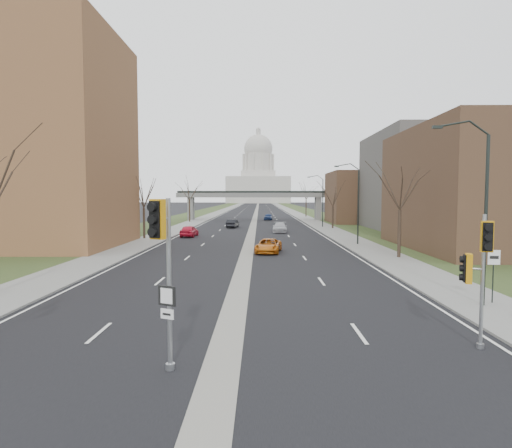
{
  "coord_description": "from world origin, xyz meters",
  "views": [
    {
      "loc": [
        1.19,
        -14.11,
        5.28
      ],
      "look_at": [
        0.97,
        11.39,
        3.62
      ],
      "focal_mm": 30.0,
      "sensor_mm": 36.0,
      "label": 1
    }
  ],
  "objects_px": {
    "signal_pole_right": "(479,262)",
    "car_right_far": "(268,217)",
    "car_left_near": "(189,231)",
    "car_right_near": "(268,246)",
    "signal_pole_median": "(163,252)",
    "speed_limit_sign": "(493,267)",
    "car_left_far": "(233,223)",
    "car_right_mid": "(280,227)"
  },
  "relations": [
    {
      "from": "car_left_near",
      "to": "car_right_mid",
      "type": "height_order",
      "value": "car_left_near"
    },
    {
      "from": "car_left_near",
      "to": "car_left_far",
      "type": "xyz_separation_m",
      "value": [
        4.67,
        15.88,
        -0.04
      ]
    },
    {
      "from": "car_left_far",
      "to": "car_right_near",
      "type": "distance_m",
      "value": 32.05
    },
    {
      "from": "signal_pole_median",
      "to": "car_right_mid",
      "type": "height_order",
      "value": "signal_pole_median"
    },
    {
      "from": "car_left_near",
      "to": "car_right_far",
      "type": "height_order",
      "value": "car_left_near"
    },
    {
      "from": "speed_limit_sign",
      "to": "car_left_far",
      "type": "height_order",
      "value": "speed_limit_sign"
    },
    {
      "from": "signal_pole_right",
      "to": "car_right_far",
      "type": "relative_size",
      "value": 1.1
    },
    {
      "from": "signal_pole_right",
      "to": "car_right_far",
      "type": "distance_m",
      "value": 80.44
    },
    {
      "from": "speed_limit_sign",
      "to": "car_right_mid",
      "type": "bearing_deg",
      "value": 109.52
    },
    {
      "from": "signal_pole_median",
      "to": "speed_limit_sign",
      "type": "height_order",
      "value": "signal_pole_median"
    },
    {
      "from": "signal_pole_right",
      "to": "speed_limit_sign",
      "type": "xyz_separation_m",
      "value": [
        3.84,
        6.06,
        -1.16
      ]
    },
    {
      "from": "speed_limit_sign",
      "to": "signal_pole_right",
      "type": "bearing_deg",
      "value": -114.04
    },
    {
      "from": "signal_pole_right",
      "to": "signal_pole_median",
      "type": "bearing_deg",
      "value": -152.07
    },
    {
      "from": "car_left_near",
      "to": "car_right_near",
      "type": "relative_size",
      "value": 0.95
    },
    {
      "from": "speed_limit_sign",
      "to": "car_right_near",
      "type": "bearing_deg",
      "value": 126.87
    },
    {
      "from": "speed_limit_sign",
      "to": "car_left_near",
      "type": "xyz_separation_m",
      "value": [
        -20.48,
        34.93,
        -1.13
      ]
    },
    {
      "from": "speed_limit_sign",
      "to": "car_right_near",
      "type": "distance_m",
      "value": 21.91
    },
    {
      "from": "speed_limit_sign",
      "to": "car_right_mid",
      "type": "height_order",
      "value": "speed_limit_sign"
    },
    {
      "from": "speed_limit_sign",
      "to": "car_right_near",
      "type": "height_order",
      "value": "speed_limit_sign"
    },
    {
      "from": "signal_pole_median",
      "to": "car_left_near",
      "type": "bearing_deg",
      "value": 122.82
    },
    {
      "from": "speed_limit_sign",
      "to": "car_right_far",
      "type": "distance_m",
      "value": 74.75
    },
    {
      "from": "car_right_near",
      "to": "car_right_far",
      "type": "height_order",
      "value": "car_right_far"
    },
    {
      "from": "car_right_near",
      "to": "car_right_far",
      "type": "distance_m",
      "value": 54.95
    },
    {
      "from": "car_right_near",
      "to": "car_right_mid",
      "type": "relative_size",
      "value": 0.95
    },
    {
      "from": "car_left_near",
      "to": "car_right_near",
      "type": "xyz_separation_m",
      "value": [
        10.02,
        -15.72,
        -0.11
      ]
    },
    {
      "from": "car_left_near",
      "to": "car_right_near",
      "type": "distance_m",
      "value": 18.64
    },
    {
      "from": "car_left_far",
      "to": "car_right_near",
      "type": "height_order",
      "value": "car_left_far"
    },
    {
      "from": "car_right_mid",
      "to": "car_left_near",
      "type": "bearing_deg",
      "value": -146.49
    },
    {
      "from": "car_left_far",
      "to": "car_right_near",
      "type": "xyz_separation_m",
      "value": [
        5.35,
        -31.6,
        -0.06
      ]
    },
    {
      "from": "signal_pole_median",
      "to": "car_left_near",
      "type": "height_order",
      "value": "signal_pole_median"
    },
    {
      "from": "signal_pole_right",
      "to": "car_right_near",
      "type": "distance_m",
      "value": 26.24
    },
    {
      "from": "car_right_near",
      "to": "car_right_mid",
      "type": "height_order",
      "value": "car_right_mid"
    },
    {
      "from": "signal_pole_median",
      "to": "car_right_near",
      "type": "distance_m",
      "value": 27.74
    },
    {
      "from": "signal_pole_median",
      "to": "car_left_near",
      "type": "distance_m",
      "value": 43.62
    },
    {
      "from": "signal_pole_right",
      "to": "car_right_far",
      "type": "xyz_separation_m",
      "value": [
        -5.57,
        80.21,
        -2.33
      ]
    },
    {
      "from": "signal_pole_median",
      "to": "car_right_far",
      "type": "relative_size",
      "value": 1.24
    },
    {
      "from": "car_right_near",
      "to": "car_right_mid",
      "type": "distance_m",
      "value": 22.86
    },
    {
      "from": "signal_pole_right",
      "to": "car_left_near",
      "type": "xyz_separation_m",
      "value": [
        -16.65,
        40.99,
        -2.29
      ]
    },
    {
      "from": "car_right_mid",
      "to": "car_right_near",
      "type": "bearing_deg",
      "value": -91.94
    },
    {
      "from": "signal_pole_right",
      "to": "speed_limit_sign",
      "type": "relative_size",
      "value": 1.81
    },
    {
      "from": "car_right_near",
      "to": "speed_limit_sign",
      "type": "bearing_deg",
      "value": -53.55
    },
    {
      "from": "signal_pole_right",
      "to": "car_right_far",
      "type": "bearing_deg",
      "value": 110.53
    }
  ]
}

